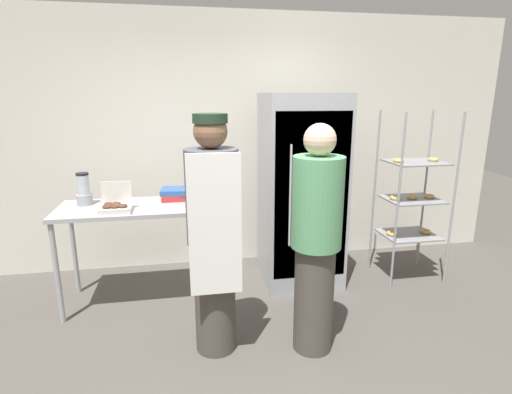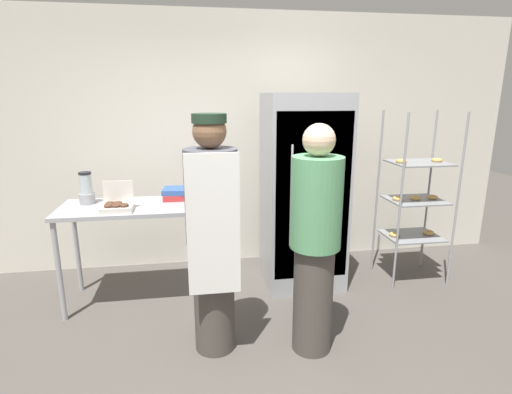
% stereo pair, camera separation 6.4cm
% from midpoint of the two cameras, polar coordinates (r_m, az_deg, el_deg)
% --- Properties ---
extents(ground_plane, '(14.00, 14.00, 0.00)m').
position_cam_midpoint_polar(ground_plane, '(2.95, 1.97, -24.89)').
color(ground_plane, '#4C4742').
extents(back_wall, '(6.40, 0.12, 2.72)m').
position_cam_midpoint_polar(back_wall, '(4.45, -3.19, 7.79)').
color(back_wall, silver).
rests_on(back_wall, ground_plane).
extents(refrigerator, '(0.76, 0.72, 1.89)m').
position_cam_midpoint_polar(refrigerator, '(3.95, 7.21, 0.75)').
color(refrigerator, '#9EA0A5').
rests_on(refrigerator, ground_plane).
extents(baking_rack, '(0.61, 0.50, 1.72)m').
position_cam_midpoint_polar(baking_rack, '(4.33, 22.19, -0.37)').
color(baking_rack, '#93969B').
rests_on(baking_rack, ground_plane).
extents(prep_counter, '(1.24, 0.62, 0.92)m').
position_cam_midpoint_polar(prep_counter, '(3.73, -16.80, -2.75)').
color(prep_counter, '#9EA0A5').
rests_on(prep_counter, ground_plane).
extents(donut_box, '(0.25, 0.20, 0.24)m').
position_cam_midpoint_polar(donut_box, '(3.53, -18.74, -1.22)').
color(donut_box, silver).
rests_on(donut_box, prep_counter).
extents(blender_pitcher, '(0.13, 0.13, 0.29)m').
position_cam_midpoint_polar(blender_pitcher, '(3.85, -22.63, 0.95)').
color(blender_pitcher, '#99999E').
rests_on(blender_pitcher, prep_counter).
extents(binder_stack, '(0.32, 0.26, 0.10)m').
position_cam_midpoint_polar(binder_stack, '(3.81, -10.35, 0.51)').
color(binder_stack, '#B72D2D').
rests_on(binder_stack, prep_counter).
extents(person_baker, '(0.37, 0.39, 1.75)m').
position_cam_midpoint_polar(person_baker, '(2.85, -5.60, -5.30)').
color(person_baker, '#47423D').
rests_on(person_baker, ground_plane).
extents(person_customer, '(0.36, 0.36, 1.69)m').
position_cam_midpoint_polar(person_customer, '(2.88, 9.07, -6.24)').
color(person_customer, '#47423D').
rests_on(person_customer, ground_plane).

